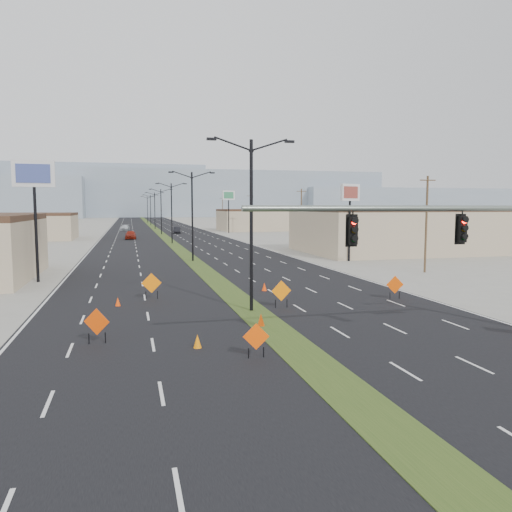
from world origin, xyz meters
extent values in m
plane|color=gray|center=(0.00, 0.00, 0.00)|extent=(600.00, 600.00, 0.00)
cube|color=black|center=(0.00, 100.00, 0.00)|extent=(25.00, 400.00, 0.02)
cube|color=#2A4117|center=(0.00, 100.00, 0.00)|extent=(2.00, 400.00, 0.04)
cube|color=tan|center=(34.00, 45.00, 2.75)|extent=(36.00, 18.00, 5.50)
cube|color=tan|center=(38.00, 110.00, 2.50)|extent=(44.00, 16.00, 5.00)
cube|color=#8493A4|center=(40.00, 300.00, 14.00)|extent=(220.00, 50.00, 28.00)
cube|color=#8493A4|center=(180.00, 290.00, 9.00)|extent=(160.00, 50.00, 18.00)
cube|color=#8493A4|center=(-30.00, 320.00, 16.00)|extent=(140.00, 50.00, 32.00)
cylinder|color=slate|center=(5.20, 2.00, 6.10)|extent=(16.00, 0.24, 0.24)
cube|color=black|center=(1.70, 2.00, 5.22)|extent=(0.50, 0.28, 1.30)
sphere|color=#FF0C05|center=(1.70, 1.84, 5.57)|extent=(0.22, 0.22, 0.22)
cube|color=black|center=(6.70, 2.00, 5.22)|extent=(0.50, 0.28, 1.30)
sphere|color=#FF0C05|center=(6.70, 1.84, 5.57)|extent=(0.22, 0.22, 0.22)
cylinder|color=black|center=(0.00, 12.00, 5.00)|extent=(0.20, 0.20, 10.00)
cube|color=black|center=(-2.30, 12.00, 9.95)|extent=(0.55, 0.24, 0.14)
cube|color=black|center=(2.30, 12.00, 9.95)|extent=(0.55, 0.24, 0.14)
cylinder|color=black|center=(0.00, 40.00, 5.00)|extent=(0.20, 0.20, 10.00)
cube|color=black|center=(-2.30, 40.00, 9.95)|extent=(0.55, 0.24, 0.14)
cube|color=black|center=(2.30, 40.00, 9.95)|extent=(0.55, 0.24, 0.14)
cylinder|color=black|center=(0.00, 68.00, 5.00)|extent=(0.20, 0.20, 10.00)
cube|color=black|center=(-2.30, 68.00, 9.95)|extent=(0.55, 0.24, 0.14)
cube|color=black|center=(2.30, 68.00, 9.95)|extent=(0.55, 0.24, 0.14)
cylinder|color=black|center=(0.00, 96.00, 5.00)|extent=(0.20, 0.20, 10.00)
cube|color=black|center=(-2.30, 96.00, 9.95)|extent=(0.55, 0.24, 0.14)
cube|color=black|center=(2.30, 96.00, 9.95)|extent=(0.55, 0.24, 0.14)
cylinder|color=black|center=(0.00, 124.00, 5.00)|extent=(0.20, 0.20, 10.00)
cube|color=black|center=(-2.30, 124.00, 9.95)|extent=(0.55, 0.24, 0.14)
cube|color=black|center=(2.30, 124.00, 9.95)|extent=(0.55, 0.24, 0.14)
cylinder|color=black|center=(0.00, 152.00, 5.00)|extent=(0.20, 0.20, 10.00)
cube|color=black|center=(-2.30, 152.00, 9.95)|extent=(0.55, 0.24, 0.14)
cube|color=black|center=(2.30, 152.00, 9.95)|extent=(0.55, 0.24, 0.14)
cylinder|color=black|center=(0.00, 180.00, 5.00)|extent=(0.20, 0.20, 10.00)
cube|color=black|center=(-2.30, 180.00, 9.95)|extent=(0.55, 0.24, 0.14)
cube|color=black|center=(2.30, 180.00, 9.95)|extent=(0.55, 0.24, 0.14)
cylinder|color=#4C3823|center=(20.00, 25.00, 4.50)|extent=(0.20, 0.20, 9.00)
cube|color=#4C3823|center=(20.00, 25.00, 8.60)|extent=(1.60, 0.10, 0.10)
cylinder|color=#4C3823|center=(20.00, 60.00, 4.50)|extent=(0.20, 0.20, 9.00)
cube|color=#4C3823|center=(20.00, 60.00, 8.60)|extent=(1.60, 0.10, 0.10)
cylinder|color=#4C3823|center=(20.00, 95.00, 4.50)|extent=(0.20, 0.20, 9.00)
cube|color=#4C3823|center=(20.00, 95.00, 8.60)|extent=(1.60, 0.10, 0.10)
cylinder|color=#4C3823|center=(20.00, 130.00, 4.50)|extent=(0.20, 0.20, 9.00)
cube|color=#4C3823|center=(20.00, 130.00, 8.60)|extent=(1.60, 0.10, 0.10)
imported|color=maroon|center=(-6.69, 80.95, 0.83)|extent=(2.19, 4.94, 1.65)
imported|color=black|center=(3.78, 99.90, 0.73)|extent=(2.11, 4.59, 1.46)
imported|color=silver|center=(-8.03, 116.46, 0.74)|extent=(2.66, 5.29, 1.47)
cube|color=#E04004|center=(-8.42, 6.85, 1.02)|extent=(1.14, 0.52, 1.22)
cylinder|color=black|center=(-8.78, 6.85, 0.25)|extent=(0.05, 0.05, 0.51)
cylinder|color=black|center=(-8.07, 6.85, 0.25)|extent=(0.05, 0.05, 0.51)
cube|color=#FF4C05|center=(-2.00, 3.00, 0.90)|extent=(1.08, 0.22, 1.09)
cylinder|color=black|center=(-2.32, 3.00, 0.23)|extent=(0.05, 0.05, 0.45)
cylinder|color=black|center=(-1.68, 3.00, 0.23)|extent=(0.05, 0.05, 0.45)
cube|color=orange|center=(-5.56, 17.27, 1.10)|extent=(1.33, 0.09, 1.33)
cylinder|color=black|center=(-5.95, 17.27, 0.28)|extent=(0.05, 0.05, 0.55)
cylinder|color=black|center=(-5.17, 17.27, 0.28)|extent=(0.05, 0.05, 0.55)
cube|color=orange|center=(2.00, 12.49, 1.05)|extent=(1.27, 0.12, 1.27)
cylinder|color=black|center=(1.63, 12.49, 0.26)|extent=(0.05, 0.05, 0.53)
cylinder|color=black|center=(2.37, 12.49, 0.26)|extent=(0.05, 0.05, 0.53)
cube|color=#E04804|center=(10.17, 13.31, 0.99)|extent=(1.18, 0.20, 1.19)
cylinder|color=black|center=(9.82, 13.31, 0.25)|extent=(0.05, 0.05, 0.49)
cylinder|color=black|center=(10.52, 13.31, 0.25)|extent=(0.05, 0.05, 0.49)
cone|color=orange|center=(-4.13, 5.02, 0.31)|extent=(0.47, 0.47, 0.61)
cone|color=#F14705|center=(-0.43, 8.15, 0.34)|extent=(0.46, 0.46, 0.68)
cone|color=#FF3D05|center=(2.60, 18.63, 0.31)|extent=(0.47, 0.47, 0.62)
cone|color=#FF4305|center=(-7.70, 15.45, 0.28)|extent=(0.38, 0.38, 0.57)
cylinder|color=black|center=(-14.27, 27.49, 4.09)|extent=(0.24, 0.24, 8.17)
cube|color=white|center=(-14.27, 27.49, 8.82)|extent=(3.24, 0.50, 2.15)
cube|color=#404F9A|center=(-14.27, 27.29, 8.82)|extent=(2.58, 0.17, 1.51)
cylinder|color=black|center=(17.27, 35.85, 3.60)|extent=(0.24, 0.24, 7.19)
cube|color=white|center=(17.27, 35.85, 7.76)|extent=(2.75, 1.43, 1.89)
cube|color=brown|center=(17.27, 35.65, 7.76)|extent=(2.11, 0.93, 1.32)
cylinder|color=black|center=(15.54, 97.87, 4.07)|extent=(0.24, 0.24, 8.14)
cube|color=white|center=(15.54, 97.87, 8.78)|extent=(3.15, 1.39, 2.14)
cube|color=#348356|center=(15.54, 97.67, 8.78)|extent=(2.44, 0.90, 1.50)
camera|label=1|loc=(-6.89, -16.23, 6.17)|focal=35.00mm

